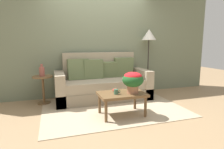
{
  "coord_description": "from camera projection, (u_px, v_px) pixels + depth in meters",
  "views": [
    {
      "loc": [
        -1.15,
        -3.52,
        1.3
      ],
      "look_at": [
        0.02,
        0.08,
        0.68
      ],
      "focal_mm": 30.18,
      "sensor_mm": 36.0,
      "label": 1
    }
  ],
  "objects": [
    {
      "name": "ground_plane",
      "position": [
        112.0,
        108.0,
        3.86
      ],
      "size": [
        14.0,
        14.0,
        0.0
      ],
      "primitive_type": "plane",
      "color": "#997A56"
    },
    {
      "name": "wall_back",
      "position": [
        98.0,
        40.0,
        4.72
      ],
      "size": [
        6.4,
        0.12,
        2.76
      ],
      "primitive_type": "cube",
      "color": "slate",
      "rests_on": "ground"
    },
    {
      "name": "area_rug",
      "position": [
        113.0,
        108.0,
        3.85
      ],
      "size": [
        2.75,
        1.95,
        0.01
      ],
      "primitive_type": "cube",
      "color": "tan",
      "rests_on": "ground"
    },
    {
      "name": "couch",
      "position": [
        102.0,
        84.0,
        4.44
      ],
      "size": [
        2.16,
        0.87,
        1.09
      ],
      "color": "gray",
      "rests_on": "ground"
    },
    {
      "name": "coffee_table",
      "position": [
        122.0,
        96.0,
        3.39
      ],
      "size": [
        0.83,
        0.55,
        0.42
      ],
      "color": "brown",
      "rests_on": "ground"
    },
    {
      "name": "side_table",
      "position": [
        43.0,
        85.0,
        4.07
      ],
      "size": [
        0.43,
        0.43,
        0.61
      ],
      "color": "brown",
      "rests_on": "ground"
    },
    {
      "name": "floor_lamp",
      "position": [
        149.0,
        40.0,
        4.84
      ],
      "size": [
        0.37,
        0.37,
        1.67
      ],
      "color": "#2D2823",
      "rests_on": "ground"
    },
    {
      "name": "potted_plant",
      "position": [
        133.0,
        80.0,
        3.33
      ],
      "size": [
        0.38,
        0.38,
        0.38
      ],
      "color": "#A36B4C",
      "rests_on": "coffee_table"
    },
    {
      "name": "coffee_mug",
      "position": [
        116.0,
        92.0,
        3.29
      ],
      "size": [
        0.12,
        0.08,
        0.09
      ],
      "color": "#3D664C",
      "rests_on": "coffee_table"
    },
    {
      "name": "snack_bowl",
      "position": [
        115.0,
        90.0,
        3.45
      ],
      "size": [
        0.12,
        0.12,
        0.06
      ],
      "color": "#B2382D",
      "rests_on": "coffee_table"
    },
    {
      "name": "table_vase",
      "position": [
        42.0,
        71.0,
        4.0
      ],
      "size": [
        0.11,
        0.11,
        0.26
      ],
      "color": "#934C42",
      "rests_on": "side_table"
    }
  ]
}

